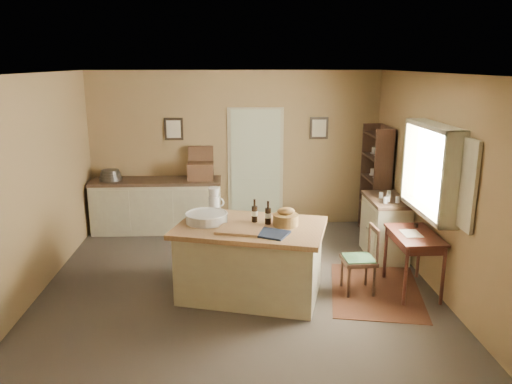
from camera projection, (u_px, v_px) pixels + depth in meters
ground at (238, 283)px, 6.59m from camera, size 5.00×5.00×0.00m
wall_back at (235, 150)px, 8.66m from camera, size 5.00×0.10×2.70m
wall_front at (241, 261)px, 3.83m from camera, size 5.00×0.10×2.70m
wall_left at (34, 186)px, 6.13m from camera, size 0.10×5.00×2.70m
wall_right at (433, 181)px, 6.37m from camera, size 0.10×5.00×2.70m
ceiling at (236, 73)px, 5.91m from camera, size 5.00×5.00×0.00m
door at (256, 167)px, 8.73m from camera, size 0.97×0.06×2.11m
framed_prints at (247, 129)px, 8.56m from camera, size 2.82×0.02×0.38m
window at (434, 169)px, 6.12m from camera, size 0.25×1.99×1.12m
work_island at (250, 258)px, 6.16m from camera, size 2.01×1.58×1.20m
sideboard at (158, 204)px, 8.53m from camera, size 2.19×0.62×1.18m
rug at (376, 291)px, 6.36m from camera, size 1.38×1.78×0.01m
writing_desk at (414, 241)px, 6.21m from camera, size 0.53×0.87×0.82m
desk_chair at (359, 260)px, 6.23m from camera, size 0.41×0.41×0.85m
right_cabinet at (385, 227)px, 7.40m from camera, size 0.53×0.95×0.99m
shelving_unit at (378, 182)px, 8.23m from camera, size 0.31×0.82×1.83m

